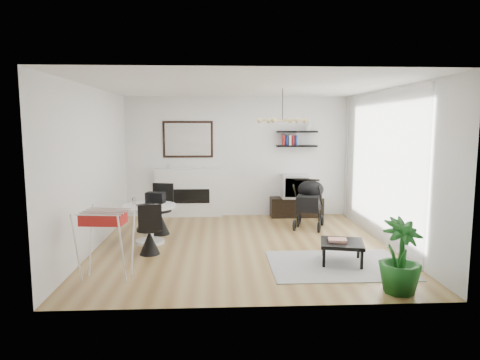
{
  "coord_description": "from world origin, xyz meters",
  "views": [
    {
      "loc": [
        -0.41,
        -7.17,
        2.08
      ],
      "look_at": [
        -0.04,
        0.4,
        1.09
      ],
      "focal_mm": 32.0,
      "sensor_mm": 36.0,
      "label": 1
    }
  ],
  "objects_px": {
    "crt_tv": "(295,186)",
    "drying_rack": "(106,243)",
    "coffee_table": "(342,244)",
    "tv_console": "(296,207)",
    "dining_table": "(150,218)",
    "potted_plant": "(400,256)",
    "stroller": "(310,205)",
    "fireplace": "(189,187)"
  },
  "relations": [
    {
      "from": "crt_tv",
      "to": "drying_rack",
      "type": "xyz_separation_m",
      "value": [
        -3.23,
        -3.81,
        -0.2
      ]
    },
    {
      "from": "tv_console",
      "to": "dining_table",
      "type": "distance_m",
      "value": 3.61
    },
    {
      "from": "tv_console",
      "to": "crt_tv",
      "type": "relative_size",
      "value": 1.94
    },
    {
      "from": "fireplace",
      "to": "dining_table",
      "type": "bearing_deg",
      "value": -103.79
    },
    {
      "from": "tv_console",
      "to": "potted_plant",
      "type": "bearing_deg",
      "value": -83.85
    },
    {
      "from": "tv_console",
      "to": "coffee_table",
      "type": "distance_m",
      "value": 3.3
    },
    {
      "from": "tv_console",
      "to": "drying_rack",
      "type": "xyz_separation_m",
      "value": [
        -3.27,
        -3.81,
        0.28
      ]
    },
    {
      "from": "coffee_table",
      "to": "stroller",
      "type": "bearing_deg",
      "value": 90.2
    },
    {
      "from": "tv_console",
      "to": "drying_rack",
      "type": "relative_size",
      "value": 1.23
    },
    {
      "from": "tv_console",
      "to": "potted_plant",
      "type": "relative_size",
      "value": 1.26
    },
    {
      "from": "drying_rack",
      "to": "dining_table",
      "type": "bearing_deg",
      "value": 86.31
    },
    {
      "from": "potted_plant",
      "to": "coffee_table",
      "type": "bearing_deg",
      "value": 108.6
    },
    {
      "from": "drying_rack",
      "to": "coffee_table",
      "type": "relative_size",
      "value": 1.28
    },
    {
      "from": "potted_plant",
      "to": "tv_console",
      "type": "bearing_deg",
      "value": 96.15
    },
    {
      "from": "tv_console",
      "to": "crt_tv",
      "type": "xyz_separation_m",
      "value": [
        -0.05,
        -0.0,
        0.48
      ]
    },
    {
      "from": "dining_table",
      "to": "potted_plant",
      "type": "relative_size",
      "value": 1.0
    },
    {
      "from": "coffee_table",
      "to": "drying_rack",
      "type": "bearing_deg",
      "value": -171.31
    },
    {
      "from": "tv_console",
      "to": "potted_plant",
      "type": "xyz_separation_m",
      "value": [
        0.48,
        -4.45,
        0.25
      ]
    },
    {
      "from": "dining_table",
      "to": "coffee_table",
      "type": "bearing_deg",
      "value": -22.38
    },
    {
      "from": "fireplace",
      "to": "potted_plant",
      "type": "relative_size",
      "value": 2.32
    },
    {
      "from": "tv_console",
      "to": "drying_rack",
      "type": "distance_m",
      "value": 5.03
    },
    {
      "from": "tv_console",
      "to": "dining_table",
      "type": "relative_size",
      "value": 1.26
    },
    {
      "from": "crt_tv",
      "to": "dining_table",
      "type": "xyz_separation_m",
      "value": [
        -2.93,
        -2.03,
        -0.25
      ]
    },
    {
      "from": "crt_tv",
      "to": "coffee_table",
      "type": "relative_size",
      "value": 0.81
    },
    {
      "from": "dining_table",
      "to": "drying_rack",
      "type": "height_order",
      "value": "drying_rack"
    },
    {
      "from": "dining_table",
      "to": "stroller",
      "type": "height_order",
      "value": "stroller"
    },
    {
      "from": "drying_rack",
      "to": "coffee_table",
      "type": "bearing_deg",
      "value": 14.56
    },
    {
      "from": "coffee_table",
      "to": "potted_plant",
      "type": "height_order",
      "value": "potted_plant"
    },
    {
      "from": "drying_rack",
      "to": "potted_plant",
      "type": "xyz_separation_m",
      "value": [
        3.75,
        -0.64,
        -0.04
      ]
    },
    {
      "from": "fireplace",
      "to": "crt_tv",
      "type": "bearing_deg",
      "value": -3.4
    },
    {
      "from": "fireplace",
      "to": "drying_rack",
      "type": "distance_m",
      "value": 4.04
    },
    {
      "from": "crt_tv",
      "to": "stroller",
      "type": "xyz_separation_m",
      "value": [
        0.13,
        -1.0,
        -0.25
      ]
    },
    {
      "from": "coffee_table",
      "to": "tv_console",
      "type": "bearing_deg",
      "value": 91.58
    },
    {
      "from": "drying_rack",
      "to": "coffee_table",
      "type": "height_order",
      "value": "drying_rack"
    },
    {
      "from": "dining_table",
      "to": "tv_console",
      "type": "bearing_deg",
      "value": 34.39
    },
    {
      "from": "fireplace",
      "to": "potted_plant",
      "type": "xyz_separation_m",
      "value": [
        2.92,
        -4.59,
        -0.22
      ]
    },
    {
      "from": "crt_tv",
      "to": "drying_rack",
      "type": "distance_m",
      "value": 4.99
    },
    {
      "from": "crt_tv",
      "to": "fireplace",
      "type": "bearing_deg",
      "value": 176.6
    },
    {
      "from": "tv_console",
      "to": "coffee_table",
      "type": "relative_size",
      "value": 1.57
    },
    {
      "from": "coffee_table",
      "to": "dining_table",
      "type": "bearing_deg",
      "value": 157.62
    },
    {
      "from": "crt_tv",
      "to": "potted_plant",
      "type": "xyz_separation_m",
      "value": [
        0.53,
        -4.45,
        -0.24
      ]
    },
    {
      "from": "stroller",
      "to": "potted_plant",
      "type": "distance_m",
      "value": 3.47
    }
  ]
}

